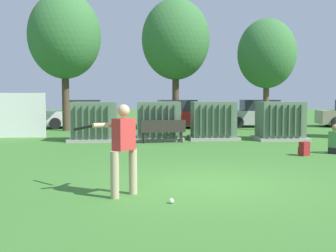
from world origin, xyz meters
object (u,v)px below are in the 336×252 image
object	(u,v)px
transformer_east	(280,121)
parked_car_left_of_center	(175,115)
transformer_mid_east	(213,121)
seated_spectator	(336,142)
parked_car_leftmost	(80,115)
batter	(122,145)
backpack	(304,149)
parked_car_right_of_center	(258,114)
sports_ball	(171,201)
transformer_mid_west	(158,121)
transformer_west	(94,122)
park_bench	(163,130)

from	to	relation	value
transformer_east	parked_car_left_of_center	size ratio (longest dim) A/B	0.48
transformer_mid_east	transformer_east	distance (m)	2.84
transformer_mid_east	seated_spectator	xyz separation A→B (m)	(3.28, -4.70, -0.41)
parked_car_leftmost	batter	bearing A→B (deg)	-79.36
transformer_mid_east	parked_car_left_of_center	distance (m)	6.55
transformer_east	backpack	distance (m)	4.84
transformer_mid_east	parked_car_leftmost	world-z (taller)	same
transformer_east	parked_car_left_of_center	world-z (taller)	same
transformer_mid_east	parked_car_right_of_center	xyz separation A→B (m)	(3.85, 6.93, -0.04)
sports_ball	parked_car_right_of_center	xyz separation A→B (m)	(6.42, 17.74, 0.71)
transformer_mid_west	parked_car_right_of_center	bearing A→B (deg)	48.42
transformer_mid_west	batter	size ratio (longest dim) A/B	1.21
transformer_mid_west	parked_car_leftmost	distance (m)	8.16
transformer_mid_east	sports_ball	world-z (taller)	transformer_mid_east
transformer_west	transformer_mid_east	distance (m)	5.05
parked_car_left_of_center	transformer_east	bearing A→B (deg)	-59.95
transformer_east	sports_ball	world-z (taller)	transformer_east
transformer_mid_east	backpack	distance (m)	5.54
transformer_west	seated_spectator	bearing A→B (deg)	-27.66
park_bench	transformer_east	bearing A→B (deg)	10.16
transformer_east	parked_car_right_of_center	bearing A→B (deg)	81.91
transformer_west	sports_ball	xyz separation A→B (m)	(2.47, -10.47, -0.74)
transformer_mid_west	parked_car_right_of_center	distance (m)	9.36
transformer_west	park_bench	size ratio (longest dim) A/B	1.14
sports_ball	parked_car_left_of_center	xyz separation A→B (m)	(1.43, 17.26, 0.71)
transformer_east	parked_car_left_of_center	distance (m)	7.89
transformer_west	batter	xyz separation A→B (m)	(1.57, -9.82, 0.19)
seated_spectator	parked_car_left_of_center	bearing A→B (deg)	111.60
transformer_west	sports_ball	distance (m)	10.78
sports_ball	parked_car_leftmost	world-z (taller)	parked_car_leftmost
transformer_mid_west	transformer_east	world-z (taller)	same
transformer_east	backpack	bearing A→B (deg)	-99.32
transformer_mid_east	parked_car_right_of_center	size ratio (longest dim) A/B	0.49
transformer_west	backpack	distance (m)	8.56
transformer_mid_east	batter	bearing A→B (deg)	-108.81
sports_ball	backpack	bearing A→B (deg)	51.03
batter	transformer_west	bearing A→B (deg)	99.11
transformer_mid_west	parked_car_leftmost	world-z (taller)	same
batter	transformer_mid_west	bearing A→B (deg)	83.77
transformer_west	transformer_east	bearing A→B (deg)	-0.30
batter	parked_car_left_of_center	xyz separation A→B (m)	(2.32, 16.61, -0.22)
park_bench	parked_car_left_of_center	bearing A→B (deg)	81.96
seated_spectator	backpack	bearing A→B (deg)	-161.17
park_bench	batter	world-z (taller)	batter
transformer_mid_west	transformer_east	size ratio (longest dim) A/B	1.00
transformer_east	park_bench	bearing A→B (deg)	-169.84
seated_spectator	transformer_west	bearing A→B (deg)	152.34
batter	backpack	size ratio (longest dim) A/B	3.95
transformer_west	park_bench	distance (m)	2.97
sports_ball	parked_car_left_of_center	distance (m)	17.33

